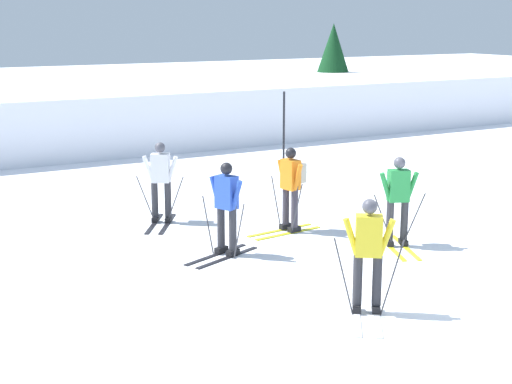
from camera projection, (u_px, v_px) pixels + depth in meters
ground_plane at (440, 288)px, 12.17m from camera, size 120.00×120.00×0.00m
far_snow_ridge at (91, 110)px, 27.46m from camera, size 80.00×9.77×1.89m
skier_green at (398, 197)px, 14.21m from camera, size 0.96×1.62×1.71m
skier_blue at (226, 206)px, 13.66m from camera, size 1.62×0.96×1.71m
skier_white at (161, 178)px, 15.87m from camera, size 1.18×1.55×1.71m
skier_orange at (291, 185)px, 15.20m from camera, size 1.63×1.00×1.71m
skier_yellow at (368, 253)px, 10.94m from camera, size 1.21×1.53×1.71m
trail_marker_pole at (284, 132)px, 21.15m from camera, size 0.06×0.06×2.24m
conifer_far_right at (333, 61)px, 33.23m from camera, size 2.10×2.10×3.98m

